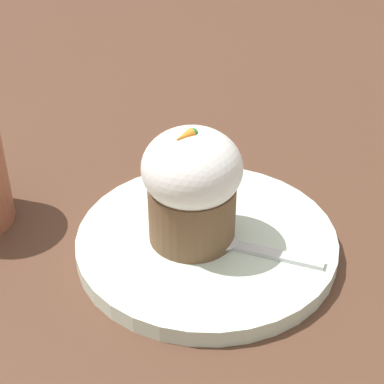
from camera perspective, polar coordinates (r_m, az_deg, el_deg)
ground_plane at (r=0.57m, az=1.29°, el=-5.11°), size 4.00×4.00×0.00m
dessert_plate at (r=0.56m, az=1.30°, el=-4.50°), size 0.23×0.23×0.02m
carrot_cake at (r=0.53m, az=-0.00°, el=0.58°), size 0.08×0.08×0.11m
spoon at (r=0.55m, az=3.51°, el=-4.61°), size 0.08×0.11×0.01m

